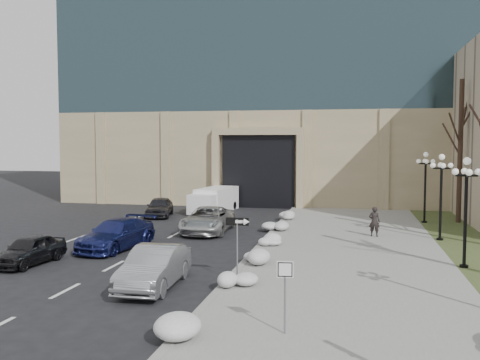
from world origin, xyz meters
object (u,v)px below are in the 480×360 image
object	(u,v)px
car_a	(29,250)
car_c	(116,234)
one_way_sign	(241,229)
lamppost_d	(425,178)
pedestrian	(374,221)
car_e	(160,207)
lamppost_b	(466,197)
car_b	(154,267)
box_truck	(214,200)
keep_sign	(285,282)
car_d	(208,220)
lamppost_c	(441,185)

from	to	relation	value
car_a	car_c	bearing A→B (deg)	65.72
one_way_sign	lamppost_d	xyz separation A→B (m)	(8.81, 17.01, 1.00)
pedestrian	lamppost_d	size ratio (longest dim) A/B	0.35
car_e	pedestrian	distance (m)	16.07
car_c	lamppost_b	size ratio (longest dim) A/B	1.09
car_b	box_truck	size ratio (longest dim) A/B	0.77
box_truck	lamppost_b	size ratio (longest dim) A/B	1.26
car_a	pedestrian	world-z (taller)	pedestrian
car_e	car_b	bearing A→B (deg)	-81.87
car_c	box_truck	world-z (taller)	box_truck
box_truck	car_e	bearing A→B (deg)	-125.03
car_c	keep_sign	xyz separation A→B (m)	(9.88, -10.49, 0.83)
car_e	lamppost_d	bearing A→B (deg)	-10.99
one_way_sign	keep_sign	distance (m)	5.98
car_c	car_e	world-z (taller)	car_c
car_b	car_c	xyz separation A→B (m)	(-4.51, 6.40, -0.01)
car_a	car_d	size ratio (longest dim) A/B	0.69
car_d	lamppost_d	distance (m)	14.71
car_c	car_d	distance (m)	6.59
car_d	pedestrian	xyz separation A→B (m)	(9.68, 0.01, 0.20)
lamppost_d	lamppost_b	bearing A→B (deg)	-90.00
one_way_sign	keep_sign	world-z (taller)	one_way_sign
car_a	lamppost_d	world-z (taller)	lamppost_d
car_c	one_way_sign	distance (m)	9.12
car_a	keep_sign	xyz separation A→B (m)	(12.14, -6.51, 0.93)
car_a	pedestrian	bearing A→B (deg)	38.17
car_d	box_truck	xyz separation A→B (m)	(-2.07, 9.37, 0.13)
car_a	box_truck	world-z (taller)	box_truck
pedestrian	lamppost_c	bearing A→B (deg)	-173.33
box_truck	car_b	bearing A→B (deg)	-73.15
car_c	box_truck	distance (m)	15.18
car_b	car_d	distance (m)	12.25
pedestrian	lamppost_b	xyz separation A→B (m)	(3.45, -6.79, 2.11)
box_truck	car_a	bearing A→B (deg)	-92.11
car_a	one_way_sign	world-z (taller)	one_way_sign
car_a	lamppost_b	size ratio (longest dim) A/B	0.80
car_b	car_a	bearing A→B (deg)	158.12
box_truck	one_way_sign	world-z (taller)	one_way_sign
box_truck	car_c	bearing A→B (deg)	-86.30
lamppost_b	pedestrian	bearing A→B (deg)	116.91
car_e	pedestrian	bearing A→B (deg)	-33.49
one_way_sign	lamppost_c	bearing A→B (deg)	48.52
car_a	lamppost_c	distance (m)	20.99
car_a	one_way_sign	distance (m)	9.92
car_c	lamppost_d	bearing A→B (deg)	45.23
box_truck	one_way_sign	size ratio (longest dim) A/B	2.39
car_a	lamppost_c	xyz separation A→B (m)	(18.57, 9.47, 2.43)
car_e	one_way_sign	distance (m)	19.32
car_c	lamppost_c	size ratio (longest dim) A/B	1.09
car_a	car_c	xyz separation A→B (m)	(2.26, 3.98, 0.10)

